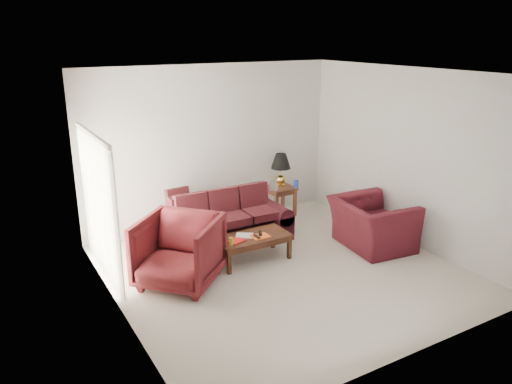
# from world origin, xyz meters

# --- Properties ---
(floor) EXTENTS (5.00, 5.00, 0.00)m
(floor) POSITION_xyz_m (0.00, 0.00, 0.00)
(floor) COLOR beige
(floor) RESTS_ON ground
(blinds) EXTENTS (0.10, 2.00, 2.16)m
(blinds) POSITION_xyz_m (-2.42, 1.30, 1.08)
(blinds) COLOR silver
(blinds) RESTS_ON ground
(sofa) EXTENTS (2.21, 1.04, 0.89)m
(sofa) POSITION_xyz_m (-0.25, 1.36, 0.44)
(sofa) COLOR black
(sofa) RESTS_ON ground
(throw_pillow) EXTENTS (0.44, 0.25, 0.44)m
(throw_pillow) POSITION_xyz_m (-0.87, 2.09, 0.71)
(throw_pillow) COLOR black
(throw_pillow) RESTS_ON sofa
(end_table) EXTENTS (0.57, 0.57, 0.58)m
(end_table) POSITION_xyz_m (1.31, 2.15, 0.29)
(end_table) COLOR #4E341B
(end_table) RESTS_ON ground
(table_lamp) EXTENTS (0.50, 0.50, 0.66)m
(table_lamp) POSITION_xyz_m (1.37, 2.21, 0.91)
(table_lamp) COLOR gold
(table_lamp) RESTS_ON end_table
(clock) EXTENTS (0.16, 0.10, 0.15)m
(clock) POSITION_xyz_m (1.08, 2.03, 0.66)
(clock) COLOR silver
(clock) RESTS_ON end_table
(blue_canister) EXTENTS (0.10, 0.10, 0.15)m
(blue_canister) POSITION_xyz_m (1.57, 1.96, 0.66)
(blue_canister) COLOR #1932A8
(blue_canister) RESTS_ON end_table
(picture_frame) EXTENTS (0.19, 0.21, 0.05)m
(picture_frame) POSITION_xyz_m (1.21, 2.38, 0.66)
(picture_frame) COLOR #B0B1B4
(picture_frame) RESTS_ON end_table
(floor_lamp) EXTENTS (0.29, 0.29, 1.46)m
(floor_lamp) POSITION_xyz_m (-2.29, 2.13, 0.73)
(floor_lamp) COLOR white
(floor_lamp) RESTS_ON ground
(armchair_left) EXTENTS (1.56, 1.56, 1.02)m
(armchair_left) POSITION_xyz_m (-1.53, 0.44, 0.51)
(armchair_left) COLOR #481014
(armchair_left) RESTS_ON ground
(armchair_right) EXTENTS (1.25, 1.39, 0.83)m
(armchair_right) POSITION_xyz_m (1.81, 0.02, 0.41)
(armchair_right) COLOR #3C0E15
(armchair_right) RESTS_ON ground
(coffee_table) EXTENTS (1.34, 1.03, 0.42)m
(coffee_table) POSITION_xyz_m (-0.22, 0.58, 0.21)
(coffee_table) COLOR black
(coffee_table) RESTS_ON ground
(magazine_red) EXTENTS (0.30, 0.26, 0.01)m
(magazine_red) POSITION_xyz_m (-0.55, 0.52, 0.43)
(magazine_red) COLOR #AD1411
(magazine_red) RESTS_ON coffee_table
(magazine_white) EXTENTS (0.34, 0.32, 0.02)m
(magazine_white) POSITION_xyz_m (-0.33, 0.65, 0.43)
(magazine_white) COLOR white
(magazine_white) RESTS_ON coffee_table
(magazine_orange) EXTENTS (0.29, 0.22, 0.02)m
(magazine_orange) POSITION_xyz_m (-0.13, 0.49, 0.43)
(magazine_orange) COLOR orange
(magazine_orange) RESTS_ON coffee_table
(remote_a) EXTENTS (0.05, 0.15, 0.02)m
(remote_a) POSITION_xyz_m (-0.21, 0.47, 0.45)
(remote_a) COLOR black
(remote_a) RESTS_ON coffee_table
(remote_b) EXTENTS (0.13, 0.18, 0.02)m
(remote_b) POSITION_xyz_m (-0.09, 0.56, 0.45)
(remote_b) COLOR black
(remote_b) RESTS_ON coffee_table
(yellow_glass) EXTENTS (0.07, 0.07, 0.11)m
(yellow_glass) POSITION_xyz_m (-0.67, 0.46, 0.48)
(yellow_glass) COLOR gold
(yellow_glass) RESTS_ON coffee_table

